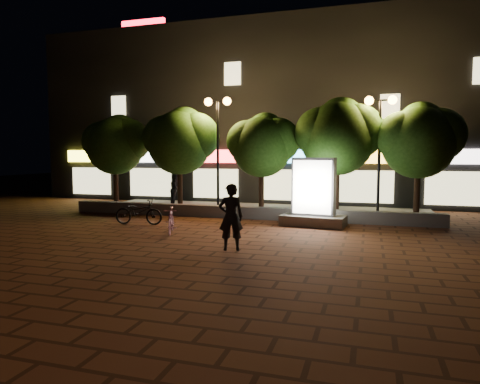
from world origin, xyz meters
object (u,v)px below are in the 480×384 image
at_px(street_lamp_left, 218,125).
at_px(scooter_pink, 171,221).
at_px(rider, 231,217).
at_px(scooter_parked, 139,212).
at_px(pedestrian, 176,189).
at_px(tree_mid, 263,143).
at_px(tree_far_right, 420,138).
at_px(street_lamp_right, 380,125).
at_px(ad_kiosk, 314,198).
at_px(tree_left, 181,139).
at_px(tree_far_left, 117,142).
at_px(tree_right, 339,134).

relative_size(street_lamp_left, scooter_pink, 3.49).
distance_m(rider, scooter_parked, 5.75).
bearing_deg(scooter_pink, street_lamp_left, 71.66).
xyz_separation_m(street_lamp_left, pedestrian, (-2.93, 1.70, -3.13)).
xyz_separation_m(tree_mid, tree_far_right, (6.50, 0.00, 0.15)).
height_order(street_lamp_right, ad_kiosk, street_lamp_right).
bearing_deg(rider, tree_left, -77.66).
bearing_deg(tree_mid, ad_kiosk, -44.11).
bearing_deg(street_lamp_left, tree_left, 172.30).
height_order(tree_far_left, street_lamp_right, street_lamp_right).
xyz_separation_m(street_lamp_right, pedestrian, (-9.93, 1.70, -2.99)).
bearing_deg(tree_right, ad_kiosk, -105.86).
height_order(tree_far_right, street_lamp_left, street_lamp_left).
xyz_separation_m(tree_mid, street_lamp_left, (-2.05, -0.26, 0.81)).
distance_m(tree_left, scooter_parked, 5.14).
bearing_deg(pedestrian, tree_left, -153.70).
bearing_deg(ad_kiosk, scooter_pink, -145.66).
relative_size(tree_mid, scooter_pink, 3.03).
bearing_deg(street_lamp_right, street_lamp_left, 180.00).
bearing_deg(street_lamp_left, ad_kiosk, -25.85).
height_order(tree_far_left, scooter_parked, tree_far_left).
xyz_separation_m(tree_mid, street_lamp_right, (4.95, -0.26, 0.68)).
bearing_deg(street_lamp_left, scooter_pink, -87.86).
relative_size(street_lamp_left, scooter_parked, 2.74).
relative_size(tree_left, tree_far_right, 1.03).
distance_m(tree_far_right, street_lamp_left, 8.58).
distance_m(tree_right, street_lamp_right, 1.70).
bearing_deg(tree_far_right, scooter_parked, -157.94).
relative_size(tree_far_left, tree_left, 0.95).
xyz_separation_m(tree_right, street_lamp_right, (1.64, -0.26, 0.33)).
bearing_deg(tree_far_right, street_lamp_left, -178.24).
relative_size(street_lamp_right, scooter_parked, 2.64).
distance_m(tree_left, street_lamp_left, 2.05).
bearing_deg(tree_mid, pedestrian, 163.89).
distance_m(rider, pedestrian, 10.60).
distance_m(tree_left, tree_right, 7.30).
bearing_deg(tree_far_right, tree_mid, -180.00).
bearing_deg(street_lamp_left, street_lamp_right, 0.00).
bearing_deg(pedestrian, tree_mid, -114.23).
bearing_deg(scooter_parked, ad_kiosk, -82.38).
bearing_deg(rider, tree_mid, -104.28).
distance_m(tree_mid, street_lamp_left, 2.22).
distance_m(tree_left, tree_far_right, 10.50).
xyz_separation_m(tree_mid, tree_right, (3.31, 0.00, 0.35)).
bearing_deg(scooter_pink, tree_mid, 51.05).
relative_size(ad_kiosk, rider, 1.36).
height_order(ad_kiosk, pedestrian, ad_kiosk).
bearing_deg(tree_left, tree_mid, -0.00).
distance_m(tree_far_left, tree_right, 10.81).
xyz_separation_m(tree_left, street_lamp_right, (8.95, -0.26, 0.45)).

